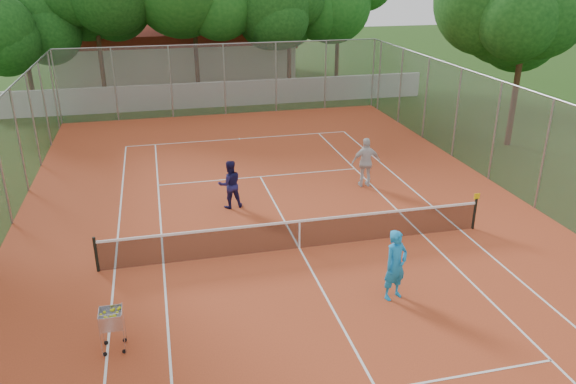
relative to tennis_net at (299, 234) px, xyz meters
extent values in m
plane|color=#1A370F|center=(0.00, 0.00, -0.51)|extent=(120.00, 120.00, 0.00)
cube|color=#B24522|center=(0.00, 0.00, -0.50)|extent=(18.00, 34.00, 0.02)
cube|color=white|center=(0.00, 0.00, -0.49)|extent=(10.98, 23.78, 0.01)
cube|color=black|center=(0.00, 0.00, 0.00)|extent=(11.88, 0.10, 0.98)
cube|color=slate|center=(0.00, 0.00, 1.49)|extent=(18.00, 34.00, 4.00)
cube|color=silver|center=(0.00, 19.00, 0.24)|extent=(26.00, 0.30, 1.50)
cube|color=beige|center=(-2.00, 29.00, 1.69)|extent=(16.40, 9.00, 4.40)
cube|color=#0E380F|center=(0.00, 22.00, 4.49)|extent=(29.00, 19.00, 10.00)
imported|color=#1889D0|center=(1.72, -3.21, 0.47)|extent=(0.82, 0.67, 1.92)
imported|color=#1B1848|center=(-1.61, 3.64, 0.39)|extent=(0.91, 0.75, 1.76)
imported|color=silver|center=(3.83, 4.45, 0.49)|extent=(1.18, 0.56, 1.96)
cube|color=silver|center=(-5.31, -3.73, 0.07)|extent=(0.61, 0.61, 1.12)
camera|label=1|loc=(-3.92, -14.84, 7.70)|focal=35.00mm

